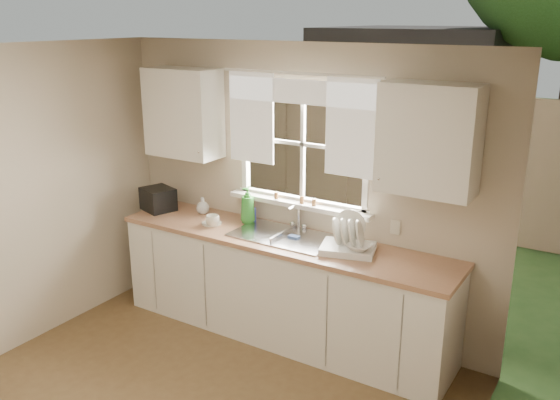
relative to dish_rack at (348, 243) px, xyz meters
The scene contains 19 objects.
room_walls 1.88m from the dish_rack, 108.96° to the right, with size 3.62×4.02×2.50m.
ceiling 2.35m from the dish_rack, 109.63° to the right, with size 3.60×4.00×0.02m, color silver.
window 0.84m from the dish_rack, 153.37° to the left, with size 1.38×0.16×1.06m.
curtains 1.15m from the dish_rack, 157.40° to the left, with size 1.50×0.03×0.81m.
base_cabinets 0.82m from the dish_rack, behind, with size 3.00×0.62×0.87m, color white.
countertop 0.61m from the dish_rack, behind, with size 3.04×0.65×0.04m, color #A87654.
upper_cabinet_left 1.96m from the dish_rack, behind, with size 0.70×0.33×0.80m, color white.
upper_cabinet_right 1.03m from the dish_rack, 13.18° to the left, with size 0.70×0.33×0.80m, color white.
wall_outlet 0.41m from the dish_rack, 46.32° to the left, with size 0.08×0.01×0.12m, color beige.
sill_jars 0.69m from the dish_rack, 158.39° to the left, with size 0.42×0.04×0.06m.
sink 0.62m from the dish_rack, behind, with size 0.88×0.52×0.40m.
dish_rack is the anchor object (origin of this frame).
bowl 0.13m from the dish_rack, 22.17° to the right, with size 0.19×0.19×0.05m, color silver.
soap_bottle_a 1.08m from the dish_rack, behind, with size 0.13×0.13×0.34m, color #2F8D2E.
soap_bottle_b 1.08m from the dish_rack, behind, with size 0.09×0.09×0.20m, color blue.
soap_bottle_c 1.58m from the dish_rack, behind, with size 0.12×0.12×0.16m, color beige.
saucer 1.32m from the dish_rack, behind, with size 0.18×0.18×0.01m, color silver.
cup 1.29m from the dish_rack, behind, with size 0.12×0.12×0.10m, color silver.
black_appliance 2.01m from the dish_rack, behind, with size 0.29×0.26×0.22m, color black.
Camera 1 is at (2.45, -2.29, 2.70)m, focal length 38.00 mm.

